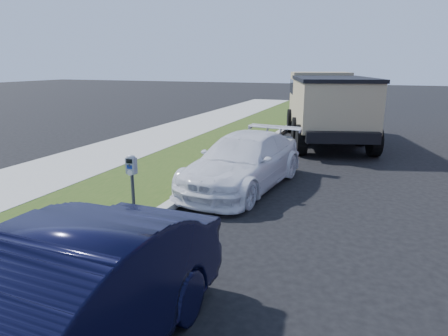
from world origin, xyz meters
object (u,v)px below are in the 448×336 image
(parking_meter, at_px, (132,175))
(dump_truck, at_px, (326,103))
(white_wagon, at_px, (243,161))
(navy_sedan, at_px, (50,320))

(parking_meter, height_order, dump_truck, dump_truck)
(white_wagon, relative_size, navy_sedan, 1.01)
(parking_meter, bearing_deg, white_wagon, 73.28)
(white_wagon, bearing_deg, dump_truck, 88.17)
(parking_meter, bearing_deg, navy_sedan, -68.87)
(navy_sedan, distance_m, dump_truck, 14.40)
(navy_sedan, xyz_separation_m, dump_truck, (0.70, 14.37, 0.78))
(parking_meter, xyz_separation_m, white_wagon, (1.00, 3.51, -0.45))
(dump_truck, bearing_deg, navy_sedan, -108.85)
(parking_meter, relative_size, navy_sedan, 0.30)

